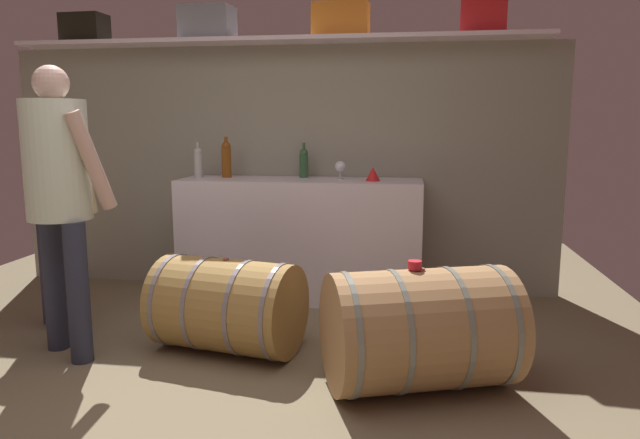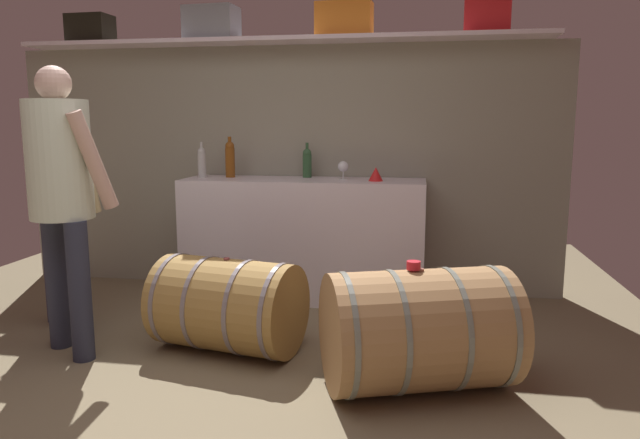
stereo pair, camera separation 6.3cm
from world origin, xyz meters
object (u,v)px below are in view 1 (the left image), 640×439
Objects in this scene: toolcase_grey at (208,23)px; wine_bottle_amber at (226,159)px; red_funnel at (373,174)px; toolcase_red at (483,13)px; wine_bottle_green at (304,162)px; toolcase_orange at (341,20)px; toolcase_black at (85,29)px; wine_bottle_clear at (198,162)px; tasting_cup at (415,265)px; wine_barrel_near at (420,329)px; work_cabinet at (301,239)px; wine_barrel_far at (227,305)px; winemaker_pouring at (56,192)px; visitor_tasting at (59,182)px; wine_glass at (340,167)px.

wine_bottle_amber is at bearing -30.42° from toolcase_grey.
wine_bottle_amber is at bearing 174.54° from red_funnel.
wine_bottle_green is at bearing -174.54° from toolcase_red.
wine_bottle_green is (-0.29, -0.02, -1.09)m from toolcase_orange.
toolcase_orange is 1.21m from red_funnel.
toolcase_black is 1.60m from wine_bottle_amber.
wine_bottle_clear is 2.32m from tasting_cup.
wine_bottle_green is 0.25× the size of wine_barrel_near.
toolcase_grey is 5.70× the size of tasting_cup.
toolcase_grey is at bearing 166.89° from work_cabinet.
toolcase_red is at bearing 0.94° from wine_bottle_green.
wine_bottle_amber reaches higher than red_funnel.
wine_barrel_far is (0.53, -1.34, -1.88)m from toolcase_grey.
toolcase_orange is 1.06m from toolcase_red.
toolcase_grey reaches higher than wine_bottle_amber.
wine_barrel_near is (2.73, -1.68, -1.83)m from toolcase_black.
winemaker_pouring is at bearing -125.87° from wine_bottle_clear.
toolcase_orange is 0.25× the size of visitor_tasting.
wine_bottle_green reaches higher than wine_barrel_far.
wine_bottle_clear is 3.97× the size of tasting_cup.
visitor_tasting reaches higher than wine_glass.
wine_glass is at bearing -2.71° from wine_bottle_amber.
toolcase_black is 2.39× the size of wine_glass.
work_cabinet is 1.71× the size of wine_barrel_near.
toolcase_grey reaches higher than toolcase_black.
red_funnel is 0.07× the size of winemaker_pouring.
wine_barrel_near is at bearing 29.04° from visitor_tasting.
wine_bottle_green is at bearing 117.65° from tasting_cup.
visitor_tasting is (0.33, -0.46, 0.12)m from winemaker_pouring.
toolcase_black is 3.51m from tasting_cup.
toolcase_red is 1.75m from wine_bottle_green.
toolcase_orange is 2.33m from tasting_cup.
wine_barrel_near is at bearing 0.00° from tasting_cup.
wine_barrel_far is at bearing 162.90° from tasting_cup.
work_cabinet is 1.75m from tasting_cup.
toolcase_black is 2.40m from wine_glass.
toolcase_grey is 2.13m from toolcase_red.
winemaker_pouring is at bearing -70.62° from toolcase_black.
wine_barrel_near is (0.60, -1.53, -0.73)m from wine_glass.
toolcase_black is 0.36× the size of wine_barrel_far.
toolcase_red is 1.01× the size of wine_bottle_amber.
toolcase_red is 4.60× the size of tasting_cup.
toolcase_grey is 1.47× the size of wine_bottle_green.
toolcase_black reaches higher than wine_glass.
wine_bottle_clear is at bearing 75.33° from winemaker_pouring.
wine_bottle_amber is 2.27× the size of wine_glass.
tasting_cup is (0.87, -1.50, 0.19)m from work_cabinet.
toolcase_black is 0.84× the size of toolcase_grey.
wine_barrel_near is (0.91, -1.66, -0.75)m from wine_bottle_green.
wine_barrel_near is at bearing -29.48° from toolcase_black.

